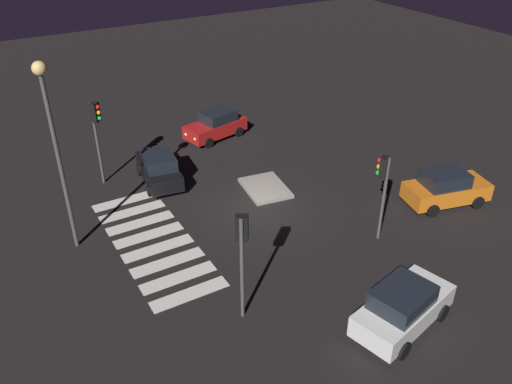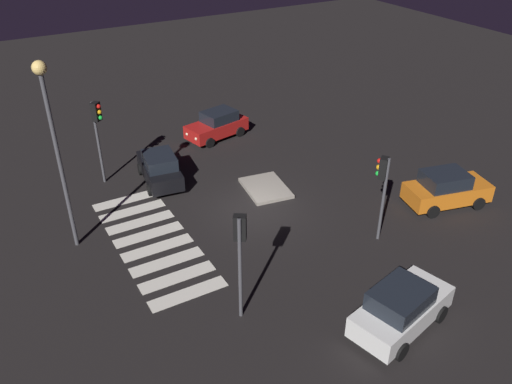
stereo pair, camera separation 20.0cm
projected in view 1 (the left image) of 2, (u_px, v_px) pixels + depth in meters
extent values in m
plane|color=black|center=(256.00, 209.00, 25.89)|extent=(80.00, 80.00, 0.00)
cube|color=gray|center=(265.00, 188.00, 27.51)|extent=(3.02, 2.43, 0.18)
cube|color=red|center=(215.00, 128.00, 32.73)|extent=(2.48, 4.16, 0.80)
cube|color=black|center=(218.00, 116.00, 32.50)|extent=(1.91, 2.27, 0.64)
cylinder|color=black|center=(208.00, 143.00, 31.70)|extent=(0.36, 0.66, 0.63)
cylinder|color=black|center=(192.00, 135.00, 32.73)|extent=(0.36, 0.66, 0.63)
cylinder|color=black|center=(238.00, 132.00, 33.11)|extent=(0.36, 0.66, 0.63)
cylinder|color=black|center=(222.00, 124.00, 34.14)|extent=(0.36, 0.66, 0.63)
sphere|color=#F2EABF|center=(195.00, 139.00, 31.33)|extent=(0.21, 0.21, 0.21)
sphere|color=#F2EABF|center=(186.00, 134.00, 31.91)|extent=(0.21, 0.21, 0.21)
cube|color=black|center=(159.00, 171.00, 27.90)|extent=(4.09, 2.17, 0.80)
cube|color=black|center=(159.00, 161.00, 27.34)|extent=(2.18, 1.77, 0.65)
cylinder|color=black|center=(140.00, 170.00, 28.77)|extent=(0.65, 0.31, 0.63)
cylinder|color=black|center=(169.00, 164.00, 29.32)|extent=(0.65, 0.31, 0.63)
cylinder|color=black|center=(150.00, 190.00, 26.85)|extent=(0.65, 0.31, 0.63)
cylinder|color=black|center=(181.00, 184.00, 27.40)|extent=(0.65, 0.31, 0.63)
sphere|color=#F2EABF|center=(143.00, 157.00, 29.26)|extent=(0.21, 0.21, 0.21)
sphere|color=#F2EABF|center=(159.00, 154.00, 29.57)|extent=(0.21, 0.21, 0.21)
cube|color=orange|center=(446.00, 191.00, 26.02)|extent=(2.66, 4.41, 0.84)
cube|color=black|center=(445.00, 178.00, 25.57)|extent=(2.04, 2.42, 0.68)
cylinder|color=black|center=(456.00, 185.00, 27.25)|extent=(0.39, 0.70, 0.66)
cylinder|color=black|center=(477.00, 202.00, 25.83)|extent=(0.39, 0.70, 0.66)
cylinder|color=black|center=(413.00, 193.00, 26.61)|extent=(0.39, 0.70, 0.66)
cylinder|color=black|center=(432.00, 211.00, 25.18)|extent=(0.39, 0.70, 0.66)
sphere|color=#F2EABF|center=(474.00, 181.00, 26.93)|extent=(0.22, 0.22, 0.22)
sphere|color=#F2EABF|center=(487.00, 190.00, 26.13)|extent=(0.22, 0.22, 0.22)
cube|color=silver|center=(403.00, 310.00, 18.82)|extent=(2.72, 4.46, 0.85)
cube|color=black|center=(402.00, 297.00, 18.27)|extent=(2.08, 2.45, 0.69)
cylinder|color=black|center=(401.00, 290.00, 20.32)|extent=(0.40, 0.71, 0.67)
cylinder|color=black|center=(442.00, 313.00, 19.24)|extent=(0.40, 0.71, 0.67)
cylinder|color=black|center=(361.00, 323.00, 18.79)|extent=(0.40, 0.71, 0.67)
cylinder|color=black|center=(403.00, 350.00, 17.70)|extent=(0.40, 0.71, 0.67)
sphere|color=#F2EABF|center=(421.00, 278.00, 20.33)|extent=(0.22, 0.22, 0.22)
sphere|color=#F2EABF|center=(444.00, 290.00, 19.73)|extent=(0.22, 0.22, 0.22)
cylinder|color=#47474C|center=(98.00, 144.00, 27.05)|extent=(0.14, 0.14, 4.53)
cube|color=black|center=(95.00, 112.00, 26.09)|extent=(0.53, 0.54, 0.96)
sphere|color=red|center=(98.00, 107.00, 25.88)|extent=(0.22, 0.22, 0.22)
sphere|color=orange|center=(99.00, 113.00, 26.03)|extent=(0.22, 0.22, 0.22)
sphere|color=green|center=(100.00, 118.00, 26.19)|extent=(0.22, 0.22, 0.22)
cylinder|color=#47474C|center=(383.00, 200.00, 22.81)|extent=(0.14, 0.14, 4.06)
cube|color=black|center=(384.00, 168.00, 22.07)|extent=(0.52, 0.54, 0.96)
sphere|color=red|center=(380.00, 160.00, 21.99)|extent=(0.22, 0.22, 0.22)
sphere|color=orange|center=(379.00, 167.00, 22.14)|extent=(0.22, 0.22, 0.22)
sphere|color=green|center=(378.00, 173.00, 22.29)|extent=(0.22, 0.22, 0.22)
cylinder|color=#47474C|center=(242.00, 270.00, 18.49)|extent=(0.14, 0.14, 4.33)
cube|color=black|center=(242.00, 228.00, 17.78)|extent=(0.51, 0.54, 0.96)
sphere|color=red|center=(242.00, 217.00, 17.80)|extent=(0.22, 0.22, 0.22)
sphere|color=orange|center=(242.00, 224.00, 17.95)|extent=(0.22, 0.22, 0.22)
sphere|color=green|center=(242.00, 232.00, 18.10)|extent=(0.22, 0.22, 0.22)
cylinder|color=#47474C|center=(61.00, 167.00, 21.34)|extent=(0.18, 0.18, 7.87)
sphere|color=#F9D172|center=(39.00, 68.00, 19.23)|extent=(0.56, 0.56, 0.56)
cube|color=silver|center=(125.00, 201.00, 26.56)|extent=(0.70, 3.20, 0.02)
cube|color=silver|center=(132.00, 211.00, 25.70)|extent=(0.70, 3.20, 0.02)
cube|color=silver|center=(140.00, 223.00, 24.85)|extent=(0.70, 3.20, 0.02)
cube|color=silver|center=(149.00, 235.00, 24.00)|extent=(0.70, 3.20, 0.02)
cube|color=silver|center=(158.00, 248.00, 23.14)|extent=(0.70, 3.20, 0.02)
cube|color=silver|center=(168.00, 262.00, 22.29)|extent=(0.70, 3.20, 0.02)
cube|color=silver|center=(178.00, 278.00, 21.44)|extent=(0.70, 3.20, 0.02)
cube|color=silver|center=(190.00, 294.00, 20.58)|extent=(0.70, 3.20, 0.02)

